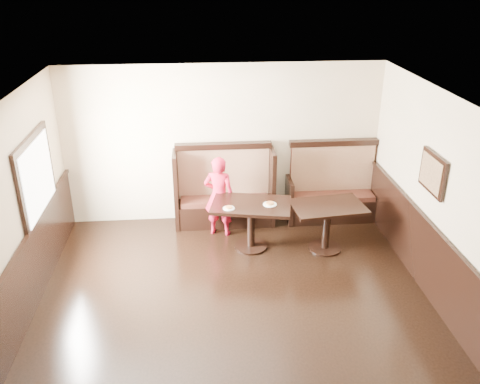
{
  "coord_description": "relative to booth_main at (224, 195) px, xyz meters",
  "views": [
    {
      "loc": [
        -0.43,
        -4.88,
        4.3
      ],
      "look_at": [
        0.2,
        2.35,
        1.0
      ],
      "focal_mm": 38.0,
      "sensor_mm": 36.0,
      "label": 1
    }
  ],
  "objects": [
    {
      "name": "booth_neighbor",
      "position": [
        1.95,
        -0.0,
        -0.05
      ],
      "size": [
        1.65,
        0.72,
        1.45
      ],
      "color": "black",
      "rests_on": "ground"
    },
    {
      "name": "pizza_plate_left",
      "position": [
        0.01,
        -1.1,
        0.28
      ],
      "size": [
        0.19,
        0.19,
        0.03
      ],
      "color": "white",
      "rests_on": "table_main"
    },
    {
      "name": "table_main",
      "position": [
        0.38,
        -0.96,
        0.08
      ],
      "size": [
        1.38,
        1.02,
        0.8
      ],
      "rotation": [
        0.0,
        0.0,
        -0.2
      ],
      "color": "black",
      "rests_on": "ground"
    },
    {
      "name": "pizza_plate_right",
      "position": [
        0.67,
        -1.02,
        0.28
      ],
      "size": [
        0.22,
        0.22,
        0.04
      ],
      "color": "white",
      "rests_on": "table_main"
    },
    {
      "name": "room_shell",
      "position": [
        -0.3,
        -3.01,
        0.14
      ],
      "size": [
        7.0,
        7.0,
        7.0
      ],
      "color": "beige",
      "rests_on": "ground"
    },
    {
      "name": "table_neighbor",
      "position": [
        1.58,
        -1.12,
        0.07
      ],
      "size": [
        1.22,
        0.88,
        0.79
      ],
      "rotation": [
        0.0,
        0.0,
        0.12
      ],
      "color": "black",
      "rests_on": "ground"
    },
    {
      "name": "ground",
      "position": [
        0.0,
        -3.3,
        -0.53
      ],
      "size": [
        7.0,
        7.0,
        0.0
      ],
      "primitive_type": "plane",
      "color": "black",
      "rests_on": "ground"
    },
    {
      "name": "child",
      "position": [
        -0.11,
        -0.45,
        0.18
      ],
      "size": [
        0.59,
        0.47,
        1.41
      ],
      "primitive_type": "imported",
      "rotation": [
        0.0,
        0.0,
        2.87
      ],
      "color": "#B6132E",
      "rests_on": "ground"
    },
    {
      "name": "booth_main",
      "position": [
        0.0,
        0.0,
        0.0
      ],
      "size": [
        1.75,
        0.72,
        1.45
      ],
      "color": "black",
      "rests_on": "ground"
    }
  ]
}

